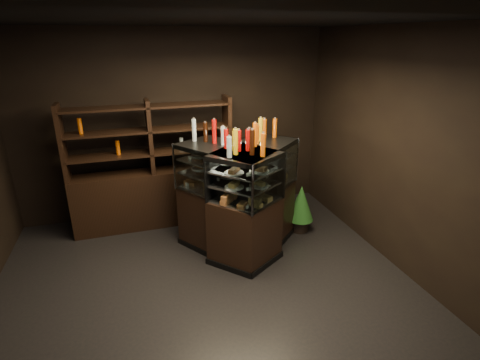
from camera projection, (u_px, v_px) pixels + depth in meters
name	position (u px, v px, depth m)	size (l,w,h in m)	color
ground	(210.00, 296.00, 4.40)	(5.00, 5.00, 0.00)	black
room_shell	(205.00, 135.00, 3.70)	(5.02, 5.02, 3.01)	black
display_case	(241.00, 217.00, 5.20)	(1.78, 1.55, 1.52)	black
food_display	(241.00, 173.00, 4.97)	(1.32, 1.15, 0.47)	#B1743F
bottles_top	(241.00, 136.00, 4.79)	(1.14, 1.01, 0.30)	black
potted_conifer	(301.00, 202.00, 5.71)	(0.40, 0.40, 0.85)	black
back_shelving	(154.00, 189.00, 5.90)	(2.48, 0.48, 2.00)	black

